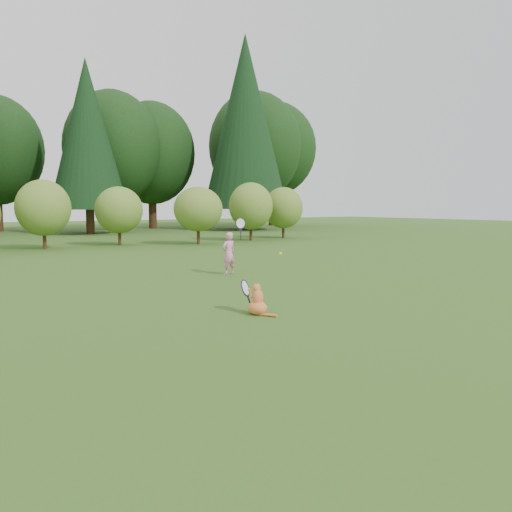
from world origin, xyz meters
TOP-DOWN VIEW (x-y plane):
  - ground at (0.00, 0.00)m, footprint 100.00×100.00m
  - shrub_row at (0.00, 13.00)m, footprint 28.00×3.00m
  - woodland_backdrop at (0.00, 23.00)m, footprint 48.00×10.00m
  - child at (0.86, 3.07)m, footprint 0.64×0.43m
  - cat at (-1.08, -1.20)m, footprint 0.37×0.73m
  - tennis_ball at (1.15, 1.26)m, footprint 0.08×0.08m

SIDE VIEW (x-z plane):
  - ground at x=0.00m, z-range 0.00..0.00m
  - cat at x=-1.08m, z-range -0.08..0.61m
  - child at x=0.86m, z-range -0.24..1.36m
  - tennis_ball at x=1.15m, z-range 0.62..0.70m
  - shrub_row at x=0.00m, z-range 0.00..2.80m
  - woodland_backdrop at x=0.00m, z-range 0.00..15.00m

